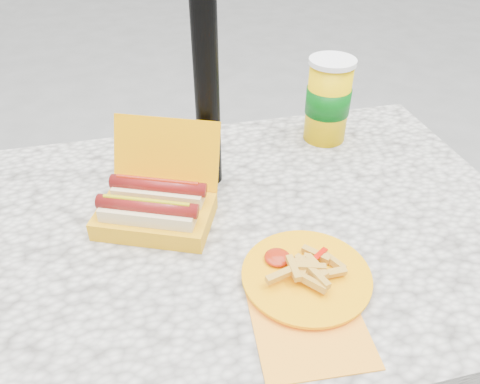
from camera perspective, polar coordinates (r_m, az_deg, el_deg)
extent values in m
cube|color=beige|center=(0.94, -1.69, -5.08)|extent=(1.20, 0.80, 0.05)
cylinder|color=black|center=(1.45, -24.17, -11.07)|extent=(0.07, 0.07, 0.70)
cylinder|color=black|center=(1.55, 14.58, -5.12)|extent=(0.07, 0.07, 0.70)
cylinder|color=black|center=(0.90, -4.46, 20.26)|extent=(0.05, 0.05, 2.20)
cube|color=#F79C00|center=(0.93, -10.26, -2.87)|extent=(0.26, 0.22, 0.04)
cube|color=#F79C00|center=(0.95, -9.01, 4.74)|extent=(0.22, 0.14, 0.13)
cube|color=beige|center=(0.89, -11.05, -3.08)|extent=(0.18, 0.12, 0.05)
cylinder|color=maroon|center=(0.88, -11.26, -1.71)|extent=(0.19, 0.10, 0.03)
cylinder|color=#B2A107|center=(0.87, -11.36, -1.04)|extent=(0.15, 0.07, 0.01)
cube|color=beige|center=(0.94, -9.80, -0.57)|extent=(0.18, 0.12, 0.05)
cylinder|color=maroon|center=(0.92, -9.97, 0.77)|extent=(0.19, 0.10, 0.03)
cylinder|color=#9B1C08|center=(0.92, -10.05, 1.44)|extent=(0.15, 0.07, 0.01)
cube|color=orange|center=(0.76, 8.51, -16.06)|extent=(0.19, 0.19, 0.00)
cylinder|color=#F79C00|center=(0.82, 8.07, -10.13)|extent=(0.21, 0.21, 0.01)
cylinder|color=#F79C00|center=(0.82, 8.09, -9.95)|extent=(0.22, 0.22, 0.01)
cube|color=gold|center=(0.79, 9.48, -10.16)|extent=(0.03, 0.05, 0.01)
cube|color=gold|center=(0.81, 11.06, -9.69)|extent=(0.05, 0.01, 0.01)
cube|color=gold|center=(0.79, 4.94, -10.03)|extent=(0.05, 0.03, 0.01)
cube|color=gold|center=(0.81, 8.22, -9.85)|extent=(0.05, 0.03, 0.01)
cube|color=gold|center=(0.81, 7.78, -8.91)|extent=(0.04, 0.05, 0.01)
cube|color=gold|center=(0.80, 8.54, -9.06)|extent=(0.05, 0.03, 0.01)
cube|color=gold|center=(0.80, 8.02, -9.49)|extent=(0.05, 0.04, 0.01)
cube|color=gold|center=(0.84, 9.25, -7.50)|extent=(0.04, 0.05, 0.01)
cube|color=gold|center=(0.81, 8.36, -8.98)|extent=(0.05, 0.04, 0.01)
cube|color=gold|center=(0.83, 11.19, -8.25)|extent=(0.03, 0.05, 0.01)
cube|color=gold|center=(0.80, 6.54, -9.20)|extent=(0.01, 0.05, 0.01)
cube|color=gold|center=(0.81, 7.83, -9.21)|extent=(0.04, 0.05, 0.01)
cube|color=gold|center=(0.78, 8.80, -10.87)|extent=(0.04, 0.05, 0.01)
cube|color=gold|center=(0.81, 8.27, -8.77)|extent=(0.04, 0.05, 0.01)
cube|color=gold|center=(0.81, 9.36, -8.94)|extent=(0.03, 0.05, 0.01)
ellipsoid|color=#9B1C08|center=(0.83, 4.58, -7.94)|extent=(0.05, 0.05, 0.01)
cube|color=#C20C00|center=(0.81, 8.60, -8.50)|extent=(0.08, 0.06, 0.00)
cylinder|color=#FFC600|center=(1.17, 10.65, 10.66)|extent=(0.10, 0.10, 0.20)
cylinder|color=#01550C|center=(1.17, 10.68, 10.91)|extent=(0.11, 0.11, 0.06)
cylinder|color=white|center=(1.13, 11.25, 15.34)|extent=(0.11, 0.11, 0.01)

